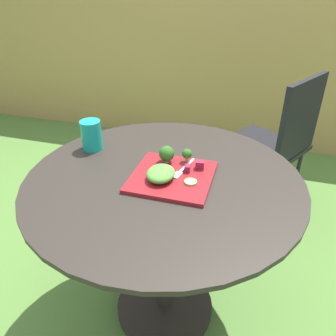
% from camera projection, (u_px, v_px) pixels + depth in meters
% --- Properties ---
extents(ground_plane, '(12.00, 12.00, 0.00)m').
position_uv_depth(ground_plane, '(165.00, 308.00, 1.58)').
color(ground_plane, '#4C7533').
extents(bamboo_fence, '(8.00, 0.08, 1.21)m').
position_uv_depth(bamboo_fence, '(229.00, 75.00, 2.83)').
color(bamboo_fence, '#9E7F47').
rests_on(bamboo_fence, ground_plane).
extents(patio_table, '(1.00, 1.00, 0.73)m').
position_uv_depth(patio_table, '(164.00, 226.00, 1.32)').
color(patio_table, '#28231E').
rests_on(patio_table, ground_plane).
extents(patio_chair, '(0.60, 0.60, 0.90)m').
position_uv_depth(patio_chair, '(278.00, 138.00, 1.96)').
color(patio_chair, black).
rests_on(patio_chair, ground_plane).
extents(salad_plate, '(0.28, 0.28, 0.01)m').
position_uv_depth(salad_plate, '(172.00, 177.00, 1.19)').
color(salad_plate, maroon).
rests_on(salad_plate, patio_table).
extents(drinking_glass, '(0.08, 0.08, 0.12)m').
position_uv_depth(drinking_glass, '(92.00, 137.00, 1.37)').
color(drinking_glass, '#149989').
rests_on(drinking_glass, patio_table).
extents(fork, '(0.05, 0.15, 0.00)m').
position_uv_depth(fork, '(182.00, 170.00, 1.21)').
color(fork, silver).
rests_on(fork, salad_plate).
extents(lettuce_mound, '(0.10, 0.12, 0.04)m').
position_uv_depth(lettuce_mound, '(159.00, 173.00, 1.16)').
color(lettuce_mound, '#519338').
rests_on(lettuce_mound, salad_plate).
extents(broccoli_floret_0, '(0.06, 0.06, 0.06)m').
position_uv_depth(broccoli_floret_0, '(167.00, 154.00, 1.25)').
color(broccoli_floret_0, '#99B770').
rests_on(broccoli_floret_0, salad_plate).
extents(broccoli_floret_1, '(0.04, 0.04, 0.05)m').
position_uv_depth(broccoli_floret_1, '(187.00, 154.00, 1.25)').
color(broccoli_floret_1, '#99B770').
rests_on(broccoli_floret_1, salad_plate).
extents(cucumber_slice_0, '(0.04, 0.04, 0.01)m').
position_uv_depth(cucumber_slice_0, '(191.00, 182.00, 1.14)').
color(cucumber_slice_0, '#8EB766').
rests_on(cucumber_slice_0, salad_plate).
extents(beet_chunk_0, '(0.02, 0.03, 0.03)m').
position_uv_depth(beet_chunk_0, '(187.00, 169.00, 1.20)').
color(beet_chunk_0, maroon).
rests_on(beet_chunk_0, salad_plate).
extents(beet_chunk_1, '(0.03, 0.03, 0.03)m').
position_uv_depth(beet_chunk_1, '(200.00, 165.00, 1.22)').
color(beet_chunk_1, maroon).
rests_on(beet_chunk_1, salad_plate).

